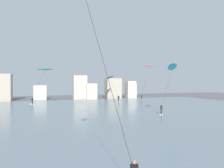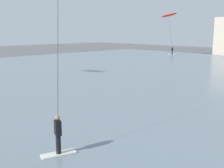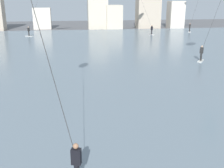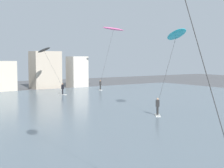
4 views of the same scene
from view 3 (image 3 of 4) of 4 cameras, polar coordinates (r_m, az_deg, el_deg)
The scene contains 2 objects.
water_bay at distance 31.89m, azimuth -6.84°, elevation 5.77°, with size 84.00×52.00×0.10m, color slate.
far_shore_buildings at distance 59.61m, azimuth -3.71°, elevation 14.46°, with size 41.93×4.68×7.61m.
Camera 3 is at (-0.63, -0.61, 6.56)m, focal length 44.04 mm.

